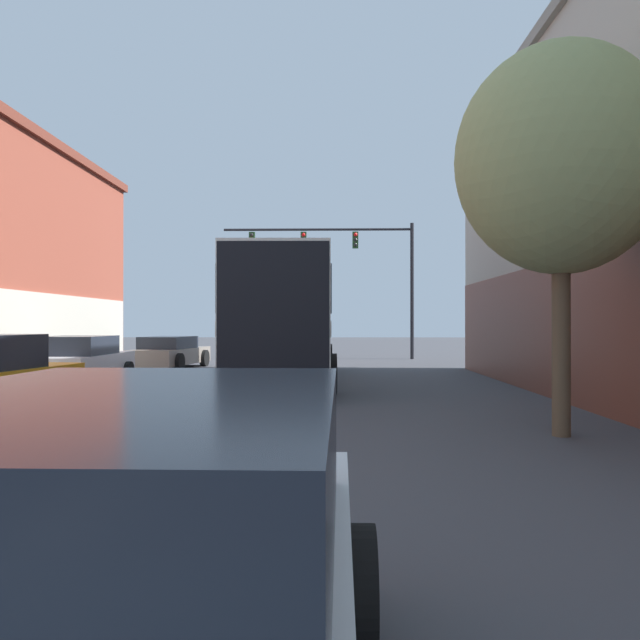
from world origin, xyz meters
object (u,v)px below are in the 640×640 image
Objects in this scene: parked_car_left_mid at (80,363)px; street_tree_near at (561,160)px; bus at (287,315)px; traffic_signal_gantry at (348,257)px; parked_car_left_near at (170,353)px.

parked_car_left_mid is 0.69× the size of street_tree_near.
bus is 1.19× the size of traffic_signal_gantry.
traffic_signal_gantry is 1.54× the size of street_tree_near.
street_tree_near reaches higher than bus.
traffic_signal_gantry is at bearing -29.64° from parked_car_left_mid.
parked_car_left_near is at bearing 42.26° from bus.
bus is at bearing 118.73° from street_tree_near.
traffic_signal_gantry reaches higher than parked_car_left_mid.
traffic_signal_gantry is (7.58, 13.68, 4.30)m from parked_car_left_mid.
bus is 2.66× the size of parked_car_left_mid.
parked_car_left_near is 17.50m from street_tree_near.
traffic_signal_gantry is (2.10, 11.81, 2.99)m from bus.
street_tree_near is at bearing -124.78° from parked_car_left_mid.
street_tree_near is (9.75, -14.06, 3.64)m from parked_car_left_near.
bus is 5.94m from parked_car_left_mid.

